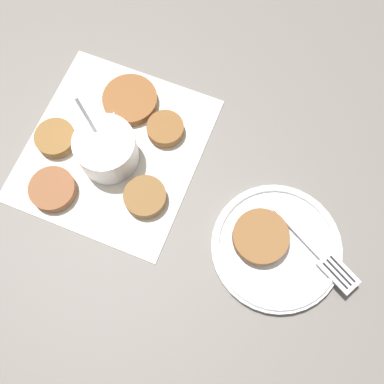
{
  "coord_description": "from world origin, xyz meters",
  "views": [
    {
      "loc": [
        -0.25,
        -0.2,
        0.64
      ],
      "look_at": [
        -0.05,
        -0.15,
        0.02
      ],
      "focal_mm": 42.0,
      "sensor_mm": 36.0,
      "label": 1
    }
  ],
  "objects_px": {
    "sauce_bowl": "(107,150)",
    "fritter_on_plate": "(261,237)",
    "serving_plate": "(276,247)",
    "fork": "(323,256)"
  },
  "relations": [
    {
      "from": "fritter_on_plate",
      "to": "fork",
      "type": "height_order",
      "value": "fritter_on_plate"
    },
    {
      "from": "serving_plate",
      "to": "fritter_on_plate",
      "type": "height_order",
      "value": "fritter_on_plate"
    },
    {
      "from": "serving_plate",
      "to": "fritter_on_plate",
      "type": "relative_size",
      "value": 2.35
    },
    {
      "from": "sauce_bowl",
      "to": "serving_plate",
      "type": "height_order",
      "value": "sauce_bowl"
    },
    {
      "from": "sauce_bowl",
      "to": "serving_plate",
      "type": "xyz_separation_m",
      "value": [
        -0.09,
        -0.27,
        -0.02
      ]
    },
    {
      "from": "fritter_on_plate",
      "to": "fork",
      "type": "relative_size",
      "value": 0.59
    },
    {
      "from": "sauce_bowl",
      "to": "fritter_on_plate",
      "type": "relative_size",
      "value": 1.47
    },
    {
      "from": "serving_plate",
      "to": "fork",
      "type": "height_order",
      "value": "fork"
    },
    {
      "from": "sauce_bowl",
      "to": "serving_plate",
      "type": "distance_m",
      "value": 0.29
    },
    {
      "from": "fork",
      "to": "sauce_bowl",
      "type": "bearing_deg",
      "value": 75.48
    }
  ]
}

